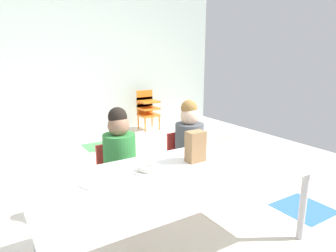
# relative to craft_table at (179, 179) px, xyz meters

# --- Properties ---
(ground_plane) EXTENTS (6.11, 5.40, 0.02)m
(ground_plane) POSITION_rel_craft_table_xyz_m (-0.08, 0.79, -0.55)
(ground_plane) COLOR silver
(back_wall) EXTENTS (6.11, 0.10, 2.74)m
(back_wall) POSITION_rel_craft_table_xyz_m (-0.09, 3.50, 0.83)
(back_wall) COLOR #B2C1B7
(back_wall) RESTS_ON ground_plane
(craft_table) EXTENTS (1.83, 0.84, 0.58)m
(craft_table) POSITION_rel_craft_table_xyz_m (0.00, 0.00, 0.00)
(craft_table) COLOR white
(craft_table) RESTS_ON ground_plane
(seated_child_near_camera) EXTENTS (0.32, 0.31, 0.92)m
(seated_child_near_camera) POSITION_rel_craft_table_xyz_m (-0.14, 0.65, 0.02)
(seated_child_near_camera) COLOR red
(seated_child_near_camera) RESTS_ON ground_plane
(seated_child_middle_seat) EXTENTS (0.34, 0.34, 0.92)m
(seated_child_middle_seat) POSITION_rel_craft_table_xyz_m (0.55, 0.65, 0.02)
(seated_child_middle_seat) COLOR red
(seated_child_middle_seat) RESTS_ON ground_plane
(kid_chair_orange_stack) EXTENTS (0.32, 0.30, 0.68)m
(kid_chair_orange_stack) POSITION_rel_craft_table_xyz_m (1.45, 3.11, -0.14)
(kid_chair_orange_stack) COLOR orange
(kid_chair_orange_stack) RESTS_ON ground_plane
(paper_bag_brown) EXTENTS (0.13, 0.09, 0.22)m
(paper_bag_brown) POSITION_rel_craft_table_xyz_m (0.22, 0.12, 0.15)
(paper_bag_brown) COLOR #9E754C
(paper_bag_brown) RESTS_ON craft_table
(paper_plate_near_edge) EXTENTS (0.18, 0.18, 0.01)m
(paper_plate_near_edge) POSITION_rel_craft_table_xyz_m (-0.16, 0.13, 0.05)
(paper_plate_near_edge) COLOR white
(paper_plate_near_edge) RESTS_ON craft_table
(paper_plate_center_table) EXTENTS (0.18, 0.18, 0.01)m
(paper_plate_center_table) POSITION_rel_craft_table_xyz_m (-0.51, 0.13, 0.05)
(paper_plate_center_table) COLOR white
(paper_plate_center_table) RESTS_ON craft_table
(donut_powdered_on_plate) EXTENTS (0.13, 0.13, 0.04)m
(donut_powdered_on_plate) POSITION_rel_craft_table_xyz_m (-0.16, 0.13, 0.07)
(donut_powdered_on_plate) COLOR white
(donut_powdered_on_plate) RESTS_ON craft_table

